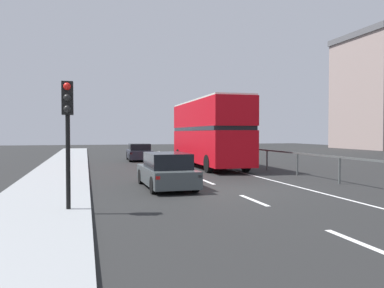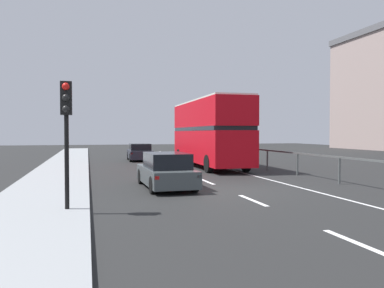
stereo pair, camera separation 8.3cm
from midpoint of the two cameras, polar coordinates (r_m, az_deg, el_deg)
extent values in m
cube|color=black|center=(15.52, 4.86, -6.76)|extent=(74.50, 120.00, 0.10)
cube|color=gray|center=(14.65, -20.63, -6.88)|extent=(2.99, 80.00, 0.14)
cube|color=silver|center=(8.78, 22.89, -13.07)|extent=(0.16, 2.18, 0.01)
cube|color=silver|center=(13.15, 8.74, -8.06)|extent=(0.16, 2.18, 0.01)
cube|color=silver|center=(17.94, 2.02, -5.44)|extent=(0.16, 2.18, 0.01)
cube|color=silver|center=(22.90, -1.80, -3.90)|extent=(0.16, 2.18, 0.01)
cube|color=silver|center=(27.93, -4.25, -2.90)|extent=(0.16, 2.18, 0.01)
cube|color=silver|center=(33.01, -5.94, -2.21)|extent=(0.16, 2.18, 0.01)
cube|color=silver|center=(38.11, -7.19, -1.70)|extent=(0.16, 2.18, 0.01)
cube|color=silver|center=(43.22, -8.13, -1.31)|extent=(0.16, 2.18, 0.01)
cube|color=silver|center=(24.95, 4.39, -3.45)|extent=(0.12, 46.00, 0.01)
cube|color=#4E5352|center=(25.70, 9.04, -0.74)|extent=(0.08, 42.00, 0.08)
cylinder|color=#4E5352|center=(18.13, 20.45, -3.64)|extent=(0.10, 0.10, 1.16)
cylinder|color=#4E5352|center=(21.06, 14.90, -2.87)|extent=(0.10, 0.10, 1.16)
cylinder|color=#4E5352|center=(24.15, 10.74, -2.27)|extent=(0.10, 0.10, 1.16)
cylinder|color=#4E5352|center=(27.33, 7.53, -1.80)|extent=(0.10, 0.10, 1.16)
cylinder|color=#4E5352|center=(30.59, 5.00, -1.43)|extent=(0.10, 0.10, 1.16)
cylinder|color=#4E5352|center=(33.89, 2.97, -1.13)|extent=(0.10, 0.10, 1.16)
cylinder|color=#4E5352|center=(37.23, 1.29, -0.88)|extent=(0.10, 0.10, 1.16)
cylinder|color=#4E5352|center=(40.60, -0.10, -0.67)|extent=(0.10, 0.10, 1.16)
cylinder|color=#4E5352|center=(43.98, -1.29, -0.49)|extent=(0.10, 0.10, 1.16)
cube|color=red|center=(25.56, 2.32, -0.30)|extent=(2.58, 10.55, 2.00)
cube|color=black|center=(25.54, 2.32, 2.21)|extent=(2.59, 10.13, 0.24)
cube|color=red|center=(25.57, 2.33, 4.28)|extent=(2.58, 10.55, 1.61)
cube|color=silver|center=(25.62, 2.33, 6.19)|extent=(2.53, 10.34, 0.10)
cube|color=black|center=(30.61, -0.48, 0.21)|extent=(2.17, 0.07, 1.40)
cube|color=yellow|center=(30.64, -0.48, 4.59)|extent=(1.45, 0.06, 0.28)
cylinder|color=black|center=(29.05, -1.95, -1.74)|extent=(0.30, 1.00, 1.00)
cylinder|color=black|center=(29.60, 2.24, -1.68)|extent=(0.30, 1.00, 1.00)
cylinder|color=black|center=(21.79, 2.27, -2.87)|extent=(0.30, 1.00, 1.00)
cylinder|color=black|center=(22.52, 7.69, -2.74)|extent=(0.30, 1.00, 1.00)
cube|color=#42494A|center=(15.91, -3.92, -4.55)|extent=(1.80, 4.36, 0.64)
cube|color=black|center=(15.65, -3.75, -2.39)|extent=(1.56, 2.41, 0.60)
cube|color=red|center=(13.66, -5.17, -4.91)|extent=(0.16, 0.06, 0.12)
cube|color=red|center=(14.03, 1.00, -4.73)|extent=(0.16, 0.06, 0.12)
cylinder|color=black|center=(17.23, -7.51, -4.69)|extent=(0.21, 0.64, 0.64)
cylinder|color=black|center=(17.53, -2.42, -4.56)|extent=(0.21, 0.64, 0.64)
cylinder|color=black|center=(14.36, -5.75, -5.95)|extent=(0.21, 0.64, 0.64)
cylinder|color=black|center=(14.72, 0.30, -5.76)|extent=(0.21, 0.64, 0.64)
cylinder|color=black|center=(11.18, -17.74, -0.21)|extent=(0.12, 0.12, 3.46)
cube|color=black|center=(11.21, -17.80, 6.33)|extent=(0.30, 0.30, 0.90)
sphere|color=red|center=(11.07, -17.85, 7.95)|extent=(0.20, 0.20, 0.20)
sphere|color=black|center=(11.05, -17.84, 6.40)|extent=(0.20, 0.20, 0.20)
sphere|color=black|center=(11.02, -17.83, 4.85)|extent=(0.20, 0.20, 0.20)
cube|color=#242632|center=(31.56, -7.74, -1.47)|extent=(1.90, 4.17, 0.66)
cube|color=black|center=(31.33, -7.71, -0.41)|extent=(1.63, 2.31, 0.51)
cube|color=red|center=(29.47, -8.88, -1.37)|extent=(0.16, 0.07, 0.12)
cube|color=red|center=(29.63, -5.86, -1.34)|extent=(0.16, 0.07, 0.12)
cylinder|color=black|center=(32.86, -9.36, -1.68)|extent=(0.22, 0.65, 0.64)
cylinder|color=black|center=(33.01, -6.58, -1.66)|extent=(0.22, 0.65, 0.64)
cylinder|color=black|center=(30.16, -9.02, -1.98)|extent=(0.22, 0.65, 0.64)
cylinder|color=black|center=(30.32, -5.98, -1.95)|extent=(0.22, 0.65, 0.64)
camera|label=1|loc=(0.04, -90.12, 0.00)|focal=36.81mm
camera|label=2|loc=(0.04, 89.88, 0.00)|focal=36.81mm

